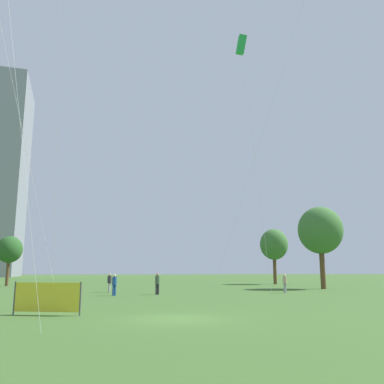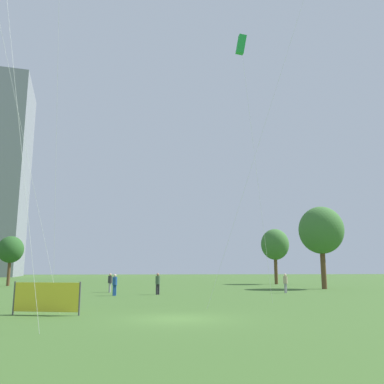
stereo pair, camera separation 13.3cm
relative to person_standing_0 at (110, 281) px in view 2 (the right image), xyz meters
name	(u,v)px [view 2 (the right image)]	position (x,y,z in m)	size (l,w,h in m)	color
ground	(177,319)	(4.91, -20.94, -1.00)	(280.00, 280.00, 0.00)	#3D6028
person_standing_0	(110,281)	(0.00, 0.00, 0.00)	(0.39, 0.39, 1.74)	gray
person_standing_1	(115,283)	(0.83, -4.81, 0.00)	(0.38, 0.38, 1.73)	#1E478C
person_standing_2	(285,282)	(16.06, -2.58, 0.00)	(0.38, 0.38, 1.73)	gray
person_standing_3	(158,282)	(4.38, -3.81, 0.03)	(0.40, 0.40, 1.80)	#2D2D33
kite_flying_3	(241,46)	(9.69, -14.20, 16.43)	(2.36, 1.73, 18.20)	silver
park_tree_0	(321,230)	(22.67, 4.12, 5.37)	(4.91, 4.91, 9.05)	brown
park_tree_1	(11,250)	(-14.33, 15.87, 3.58)	(3.26, 3.26, 6.35)	brown
park_tree_2	(275,245)	(21.70, 18.14, 4.59)	(4.00, 4.00, 7.86)	brown
event_banner	(46,297)	(-1.28, -18.81, -0.17)	(3.34, 0.90, 1.57)	#4C4C4C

